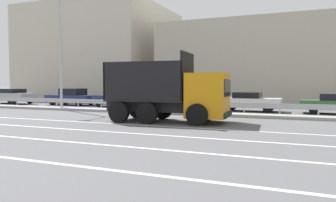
# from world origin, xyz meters

# --- Properties ---
(ground_plane) EXTENTS (320.00, 320.00, 0.00)m
(ground_plane) POSITION_xyz_m (0.00, 0.00, 0.00)
(ground_plane) COLOR #565659
(lane_strip_0) EXTENTS (69.95, 0.16, 0.01)m
(lane_strip_0) POSITION_xyz_m (2.14, -3.90, 0.00)
(lane_strip_0) COLOR silver
(lane_strip_0) RESTS_ON ground_plane
(lane_strip_1) EXTENTS (69.95, 0.16, 0.01)m
(lane_strip_1) POSITION_xyz_m (2.14, -6.30, 0.00)
(lane_strip_1) COLOR silver
(lane_strip_1) RESTS_ON ground_plane
(lane_strip_2) EXTENTS (69.95, 0.16, 0.01)m
(lane_strip_2) POSITION_xyz_m (2.14, -8.77, 0.00)
(lane_strip_2) COLOR silver
(lane_strip_2) RESTS_ON ground_plane
(lane_strip_3) EXTENTS (69.95, 0.16, 0.01)m
(lane_strip_3) POSITION_xyz_m (2.14, -11.31, 0.00)
(lane_strip_3) COLOR silver
(lane_strip_3) RESTS_ON ground_plane
(median_island) EXTENTS (38.47, 1.10, 0.18)m
(median_island) POSITION_xyz_m (0.00, 1.83, 0.09)
(median_island) COLOR gray
(median_island) RESTS_ON ground_plane
(median_guardrail) EXTENTS (69.95, 0.09, 0.78)m
(median_guardrail) POSITION_xyz_m (-0.00, 2.91, 0.57)
(median_guardrail) COLOR #9EA0A5
(median_guardrail) RESTS_ON ground_plane
(dump_truck) EXTENTS (6.43, 3.07, 3.52)m
(dump_truck) POSITION_xyz_m (2.92, -2.03, 1.28)
(dump_truck) COLOR orange
(dump_truck) RESTS_ON ground_plane
(median_road_sign) EXTENTS (0.79, 0.16, 2.24)m
(median_road_sign) POSITION_xyz_m (-3.02, 1.83, 1.20)
(median_road_sign) COLOR white
(median_road_sign) RESTS_ON ground_plane
(street_lamp_1) EXTENTS (0.71, 2.32, 8.90)m
(street_lamp_1) POSITION_xyz_m (-8.03, 1.66, 4.95)
(street_lamp_1) COLOR #ADADB2
(street_lamp_1) RESTS_ON ground_plane
(parked_car_2) EXTENTS (4.96, 2.21, 1.45)m
(parked_car_2) POSITION_xyz_m (-17.67, 6.00, 0.75)
(parked_car_2) COLOR #A3A3A8
(parked_car_2) RESTS_ON ground_plane
(parked_car_3) EXTENTS (4.77, 1.98, 1.52)m
(parked_car_3) POSITION_xyz_m (-10.81, 6.49, 0.75)
(parked_car_3) COLOR navy
(parked_car_3) RESTS_ON ground_plane
(parked_car_4) EXTENTS (4.43, 2.26, 1.55)m
(parked_car_4) POSITION_xyz_m (-5.73, 6.19, 0.77)
(parked_car_4) COLOR navy
(parked_car_4) RESTS_ON ground_plane
(parked_car_5) EXTENTS (4.08, 1.93, 1.46)m
(parked_car_5) POSITION_xyz_m (-0.01, 5.90, 0.74)
(parked_car_5) COLOR #A3A3A8
(parked_car_5) RESTS_ON ground_plane
(parked_car_6) EXTENTS (4.39, 2.03, 1.35)m
(parked_car_6) POSITION_xyz_m (5.07, 5.93, 0.70)
(parked_car_6) COLOR silver
(parked_car_6) RESTS_ON ground_plane
(background_building_0) EXTENTS (16.83, 15.04, 11.48)m
(background_building_0) POSITION_xyz_m (-16.07, 19.32, 5.74)
(background_building_0) COLOR beige
(background_building_0) RESTS_ON ground_plane
(background_building_1) EXTENTS (18.24, 8.27, 8.09)m
(background_building_1) POSITION_xyz_m (3.69, 16.70, 4.05)
(background_building_1) COLOR #B7AD99
(background_building_1) RESTS_ON ground_plane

